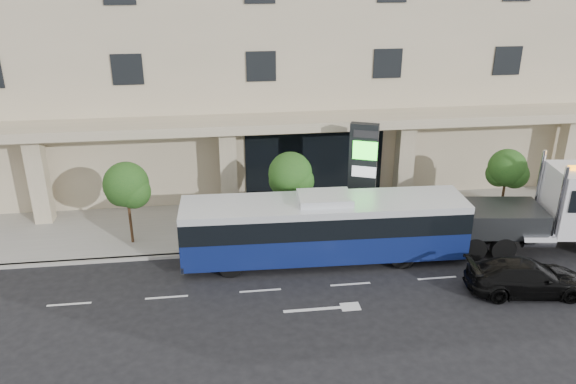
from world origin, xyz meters
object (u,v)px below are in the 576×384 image
black_sedan (526,277)px  signage_pylon (362,176)px  city_bus (324,227)px  tow_truck (551,213)px

black_sedan → signage_pylon: 9.15m
black_sedan → signage_pylon: (-5.53, 6.92, 2.28)m
city_bus → black_sedan: 9.05m
tow_truck → black_sedan: 4.86m
tow_truck → city_bus: bearing=-174.6°
city_bus → tow_truck: (11.13, -0.38, 0.24)m
black_sedan → signage_pylon: signage_pylon is taller
signage_pylon → tow_truck: bearing=1.4°
city_bus → black_sedan: size_ratio=2.62×
city_bus → black_sedan: (8.08, -3.96, -0.97)m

